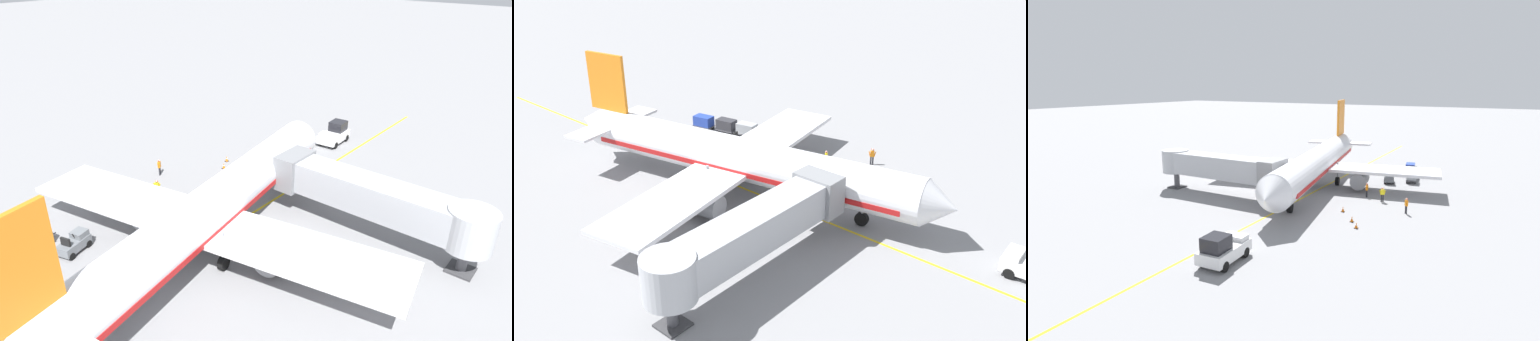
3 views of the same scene
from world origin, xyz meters
TOP-DOWN VIEW (x-y plane):
  - ground_plane at (0.00, 0.00)m, footprint 400.00×400.00m
  - gate_lead_in_line at (0.00, 0.00)m, footprint 0.24×80.00m
  - parked_airliner at (0.76, 1.07)m, footprint 30.44×37.17m
  - jet_bridge at (9.42, 10.36)m, footprint 17.22×3.50m
  - pushback_tractor at (-2.93, 25.42)m, footprint 2.47×4.53m
  - baggage_tug_lead at (-6.76, -5.74)m, footprint 1.89×2.74m
  - baggage_cart_front at (-9.34, -7.49)m, footprint 1.66×2.97m
  - baggage_cart_second_in_train at (-8.80, -10.07)m, footprint 1.66×2.97m
  - ground_crew_wing_walker at (-6.42, 2.54)m, footprint 0.27×0.73m
  - ground_crew_loader at (-12.01, 6.68)m, footprint 0.48×0.65m
  - ground_crew_marshaller at (-8.61, 3.63)m, footprint 0.69×0.41m
  - safety_cone_nose_left at (-9.06, 13.40)m, footprint 0.36×0.36m
  - safety_cone_nose_right at (-6.12, 9.33)m, footprint 0.36×0.36m
  - safety_cone_wing_tip at (-8.07, 11.90)m, footprint 0.36×0.36m

SIDE VIEW (x-z plane):
  - ground_plane at x=0.00m, z-range 0.00..0.00m
  - gate_lead_in_line at x=0.00m, z-range 0.00..0.01m
  - safety_cone_nose_left at x=-9.06m, z-range -0.01..0.58m
  - safety_cone_nose_right at x=-6.12m, z-range -0.01..0.58m
  - safety_cone_wing_tip at x=-8.07m, z-range -0.01..0.58m
  - baggage_tug_lead at x=-6.76m, z-range -0.10..1.52m
  - baggage_cart_front at x=-9.34m, z-range 0.16..1.74m
  - baggage_cart_second_in_train at x=-8.80m, z-range 0.16..1.74m
  - ground_crew_wing_walker at x=-6.42m, z-range 0.11..1.80m
  - ground_crew_loader at x=-12.01m, z-range 0.11..1.80m
  - ground_crew_marshaller at x=-8.61m, z-range 0.11..1.80m
  - pushback_tractor at x=-2.93m, z-range -0.10..2.30m
  - parked_airliner at x=0.76m, z-range -2.13..8.50m
  - jet_bridge at x=9.42m, z-range 0.97..5.95m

